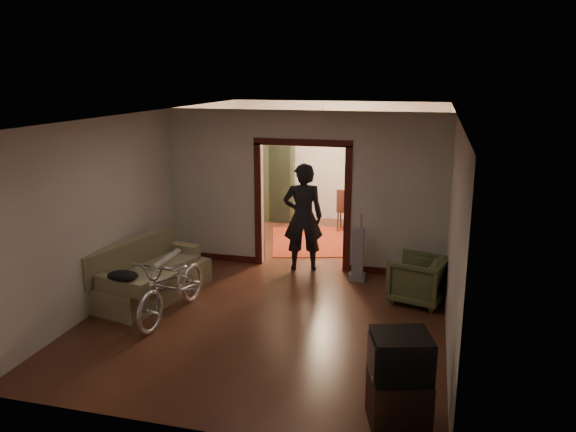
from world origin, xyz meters
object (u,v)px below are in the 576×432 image
(bicycle, at_px, (173,286))
(locker, at_px, (275,182))
(person, at_px, (303,217))
(desk, at_px, (383,212))
(armchair, at_px, (418,280))
(sofa, at_px, (152,270))

(bicycle, height_order, locker, locker)
(person, xyz_separation_m, desk, (1.13, 3.06, -0.56))
(bicycle, relative_size, armchair, 2.25)
(sofa, bearing_deg, desk, 70.48)
(desk, bearing_deg, sofa, -128.15)
(bicycle, bearing_deg, locker, 95.03)
(sofa, relative_size, bicycle, 1.10)
(bicycle, bearing_deg, desk, 69.85)
(armchair, bearing_deg, bicycle, -51.14)
(locker, bearing_deg, person, -75.59)
(sofa, bearing_deg, bicycle, -29.49)
(sofa, xyz_separation_m, locker, (0.55, 5.09, 0.47))
(armchair, bearing_deg, locker, -124.64)
(bicycle, height_order, armchair, bicycle)
(sofa, bearing_deg, armchair, 24.68)
(person, xyz_separation_m, locker, (-1.44, 3.24, -0.05))
(person, relative_size, desk, 1.78)
(sofa, distance_m, bicycle, 0.86)
(armchair, distance_m, person, 2.35)
(bicycle, height_order, person, person)
(desk, bearing_deg, person, -116.05)
(sofa, distance_m, locker, 5.14)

